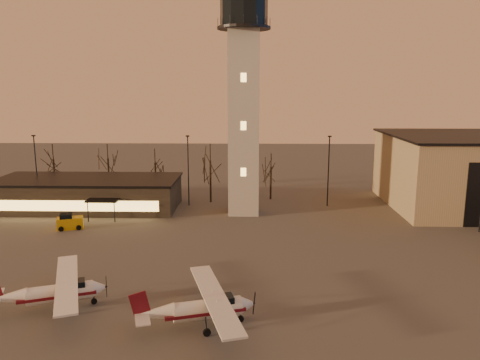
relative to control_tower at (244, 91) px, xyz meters
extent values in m
plane|color=#474442|center=(0.00, -30.00, -16.33)|extent=(220.00, 220.00, 0.00)
cube|color=#A5A29C|center=(0.00, 0.00, -4.33)|extent=(4.00, 4.00, 24.00)
cylinder|color=black|center=(0.00, 0.00, 7.82)|extent=(6.80, 6.80, 0.30)
cylinder|color=black|center=(0.00, 0.00, 9.67)|extent=(6.00, 6.00, 3.40)
cube|color=black|center=(-22.00, 2.00, -14.33)|extent=(25.00, 10.00, 4.00)
cube|color=black|center=(-22.00, 2.00, -12.18)|extent=(25.40, 10.40, 0.30)
cube|color=#FFBF59|center=(-22.00, -3.02, -14.73)|extent=(22.00, 0.08, 1.40)
cube|color=black|center=(-18.00, -4.00, -13.73)|extent=(4.00, 2.00, 0.20)
cylinder|color=black|center=(-30.00, 4.00, -11.33)|extent=(0.16, 0.16, 10.00)
cube|color=black|center=(-30.00, 4.00, -6.28)|extent=(0.50, 0.25, 0.18)
cylinder|color=black|center=(-8.00, 4.00, -11.33)|extent=(0.16, 0.16, 10.00)
cube|color=black|center=(-8.00, 4.00, -6.28)|extent=(0.50, 0.25, 0.18)
cylinder|color=black|center=(12.00, 4.00, -11.33)|extent=(0.16, 0.16, 10.00)
cube|color=black|center=(12.00, 4.00, -6.28)|extent=(0.50, 0.25, 0.18)
cylinder|color=black|center=(-30.00, 10.00, -13.46)|extent=(0.28, 0.28, 5.74)
cylinder|color=black|center=(-14.00, 10.00, -13.70)|extent=(0.28, 0.28, 5.25)
cylinder|color=black|center=(-5.00, 6.00, -13.25)|extent=(0.28, 0.28, 6.16)
cylinder|color=black|center=(4.00, 8.00, -13.84)|extent=(0.28, 0.28, 4.97)
cylinder|color=black|center=(-22.00, 12.00, -13.53)|extent=(0.28, 0.28, 5.60)
cylinder|color=silver|center=(-2.07, -30.97, -15.00)|extent=(5.09, 2.72, 1.38)
cone|color=silver|center=(0.68, -30.16, -15.00)|extent=(1.29, 1.54, 1.32)
cone|color=silver|center=(-5.54, -32.00, -14.84)|extent=(2.78, 1.85, 1.17)
cube|color=black|center=(-1.05, -30.67, -14.52)|extent=(1.85, 1.52, 0.74)
cube|color=#550C16|center=(-2.28, -31.03, -15.05)|extent=(5.91, 3.00, 0.23)
cube|color=silver|center=(-1.56, -30.82, -14.17)|extent=(4.85, 11.67, 0.15)
cube|color=silver|center=(-6.46, -32.27, -14.73)|extent=(1.91, 3.64, 0.09)
cube|color=#550C16|center=(-6.56, -32.30, -13.98)|extent=(1.44, 0.50, 1.80)
cylinder|color=silver|center=(-13.61, -28.55, -15.01)|extent=(5.00, 2.98, 1.36)
cone|color=silver|center=(-10.96, -27.55, -15.01)|extent=(1.34, 1.55, 1.30)
cone|color=silver|center=(-16.95, -29.81, -14.86)|extent=(2.76, 1.97, 1.15)
cube|color=black|center=(-12.63, -28.18, -14.54)|extent=(1.86, 1.59, 0.73)
cube|color=#5F0D16|center=(-13.81, -28.62, -15.07)|extent=(5.80, 3.31, 0.23)
cube|color=silver|center=(-13.12, -28.37, -14.20)|extent=(5.54, 11.35, 0.15)
cube|color=#D29D0C|center=(-20.84, -7.87, -15.63)|extent=(3.32, 2.43, 1.39)
cube|color=black|center=(-21.21, -7.99, -14.84)|extent=(1.75, 1.75, 0.79)
camera|label=1|loc=(0.96, -61.67, 0.45)|focal=35.00mm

